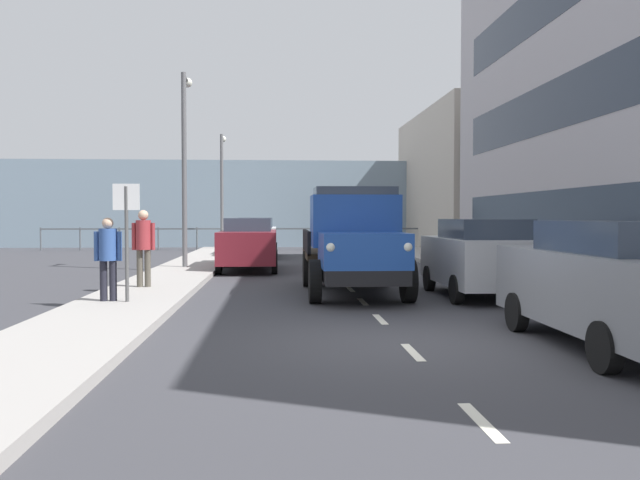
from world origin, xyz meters
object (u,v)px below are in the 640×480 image
(truck_vintage_blue, at_px, (355,243))
(lamp_post_far, at_px, (222,180))
(car_white_oppositeside_1, at_px, (256,237))
(street_sign, at_px, (126,221))
(car_maroon_oppositeside_0, at_px, (249,243))
(pedestrian_couple_b, at_px, (108,252))
(pedestrian_near_railing, at_px, (143,242))
(car_silver_kerbside_1, at_px, (481,256))
(lamp_post_promenade, at_px, (185,151))
(car_grey_kerbside_near, at_px, (613,282))

(truck_vintage_blue, distance_m, lamp_post_far, 20.04)
(car_white_oppositeside_1, distance_m, street_sign, 16.04)
(car_maroon_oppositeside_0, xyz_separation_m, lamp_post_far, (1.90, -12.31, 2.77))
(pedestrian_couple_b, relative_size, pedestrian_near_railing, 0.91)
(car_silver_kerbside_1, height_order, car_maroon_oppositeside_0, same)
(lamp_post_promenade, distance_m, street_sign, 9.17)
(car_silver_kerbside_1, xyz_separation_m, pedestrian_near_railing, (7.58, -1.16, 0.30))
(street_sign, bearing_deg, pedestrian_couple_b, -18.24)
(car_silver_kerbside_1, relative_size, street_sign, 1.73)
(pedestrian_near_railing, bearing_deg, street_sign, 94.76)
(lamp_post_promenade, height_order, lamp_post_far, lamp_post_promenade)
(lamp_post_promenade, bearing_deg, street_sign, 90.84)
(car_maroon_oppositeside_0, height_order, lamp_post_promenade, lamp_post_promenade)
(pedestrian_couple_b, height_order, street_sign, street_sign)
(car_grey_kerbside_near, relative_size, lamp_post_far, 0.76)
(car_white_oppositeside_1, bearing_deg, pedestrian_near_railing, 80.82)
(car_grey_kerbside_near, xyz_separation_m, car_maroon_oppositeside_0, (5.44, -13.22, 0.00))
(truck_vintage_blue, height_order, street_sign, truck_vintage_blue)
(car_maroon_oppositeside_0, xyz_separation_m, street_sign, (1.92, 9.00, 0.79))
(street_sign, bearing_deg, car_grey_kerbside_near, 150.19)
(truck_vintage_blue, bearing_deg, lamp_post_far, -76.69)
(car_white_oppositeside_1, xyz_separation_m, lamp_post_far, (1.90, -5.41, 2.77))
(pedestrian_couple_b, xyz_separation_m, lamp_post_promenade, (-0.25, -8.77, 2.80))
(car_grey_kerbside_near, bearing_deg, pedestrian_couple_b, -29.29)
(pedestrian_couple_b, bearing_deg, truck_vintage_blue, -159.83)
(lamp_post_promenade, bearing_deg, car_maroon_oppositeside_0, -177.25)
(car_grey_kerbside_near, xyz_separation_m, lamp_post_promenade, (7.49, -13.12, 2.99))
(lamp_post_promenade, distance_m, lamp_post_far, 12.41)
(car_white_oppositeside_1, relative_size, street_sign, 1.79)
(car_silver_kerbside_1, xyz_separation_m, lamp_post_promenade, (7.49, -7.40, 2.99))
(car_grey_kerbside_near, distance_m, car_silver_kerbside_1, 5.72)
(car_grey_kerbside_near, bearing_deg, lamp_post_promenade, -60.27)
(pedestrian_couple_b, bearing_deg, car_white_oppositeside_1, -98.31)
(lamp_post_promenade, relative_size, street_sign, 2.78)
(car_grey_kerbside_near, relative_size, car_white_oppositeside_1, 1.10)
(car_silver_kerbside_1, xyz_separation_m, lamp_post_far, (7.34, -19.81, 2.77))
(truck_vintage_blue, xyz_separation_m, lamp_post_promenade, (4.73, -6.94, 2.71))
(street_sign, bearing_deg, lamp_post_far, -90.05)
(lamp_post_promenade, bearing_deg, car_grey_kerbside_near, 119.73)
(car_white_oppositeside_1, relative_size, pedestrian_near_railing, 2.26)
(lamp_post_far, height_order, street_sign, lamp_post_far)
(pedestrian_near_railing, bearing_deg, truck_vintage_blue, 171.76)
(car_silver_kerbside_1, height_order, pedestrian_couple_b, pedestrian_couple_b)
(pedestrian_couple_b, bearing_deg, street_sign, 161.76)
(lamp_post_promenade, bearing_deg, lamp_post_far, -90.70)
(truck_vintage_blue, bearing_deg, car_white_oppositeside_1, -79.12)
(car_maroon_oppositeside_0, bearing_deg, pedestrian_near_railing, 71.36)
(lamp_post_far, bearing_deg, pedestrian_couple_b, 88.91)
(car_white_oppositeside_1, bearing_deg, lamp_post_far, -70.66)
(pedestrian_near_railing, bearing_deg, lamp_post_promenade, -90.83)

